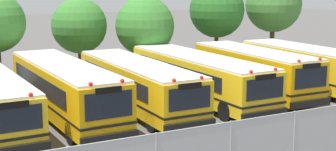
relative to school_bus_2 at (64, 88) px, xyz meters
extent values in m
plane|color=#514F4C|center=(3.79, -0.05, -1.46)|extent=(160.00, 160.00, 0.00)
cube|color=black|center=(-3.37, -5.35, -0.93)|extent=(2.53, 0.22, 0.36)
cube|color=black|center=(-3.37, -5.30, 0.21)|extent=(2.03, 0.11, 0.94)
cube|color=black|center=(-2.25, 0.27, 0.17)|extent=(0.25, 8.14, 0.70)
sphere|color=red|center=(-2.69, -5.11, 1.00)|extent=(0.18, 0.18, 0.18)
cube|color=black|center=(-3.37, -5.31, 0.74)|extent=(1.12, 0.11, 0.24)
cylinder|color=black|center=(-2.31, -3.85, -0.96)|extent=(0.31, 1.01, 1.00)
cylinder|color=black|center=(-2.49, 3.39, -0.96)|extent=(0.31, 1.01, 1.00)
cube|color=#EAA80C|center=(0.00, 0.03, -0.02)|extent=(2.64, 11.15, 2.18)
cube|color=white|center=(0.00, 0.03, 1.13)|extent=(2.58, 10.93, 0.12)
cube|color=black|center=(0.14, -5.59, -0.93)|extent=(2.41, 0.22, 0.36)
cube|color=black|center=(0.14, -5.54, 0.37)|extent=(1.94, 0.11, 1.05)
cube|color=black|center=(1.19, 0.36, 0.33)|extent=(0.25, 8.65, 0.79)
cube|color=black|center=(-1.21, 0.30, 0.33)|extent=(0.25, 8.65, 0.79)
cube|color=black|center=(0.00, 0.03, -0.46)|extent=(2.66, 11.26, 0.10)
sphere|color=red|center=(0.78, -5.36, 1.23)|extent=(0.18, 0.18, 0.18)
sphere|color=red|center=(-0.52, -5.39, 1.23)|extent=(0.18, 0.18, 0.18)
cube|color=black|center=(0.14, -5.55, 0.97)|extent=(1.07, 0.11, 0.24)
cylinder|color=black|center=(1.14, -4.10, -0.96)|extent=(0.30, 1.01, 1.00)
cylinder|color=black|center=(-0.94, -4.15, -0.96)|extent=(0.30, 1.01, 1.00)
cylinder|color=black|center=(0.95, 3.80, -0.96)|extent=(0.30, 1.01, 1.00)
cylinder|color=black|center=(-1.13, 3.75, -0.96)|extent=(0.30, 1.01, 1.00)
cube|color=yellow|center=(3.77, -0.08, -0.12)|extent=(2.48, 10.87, 1.99)
cube|color=white|center=(3.77, -0.08, 0.94)|extent=(2.43, 10.65, 0.12)
cube|color=black|center=(3.73, -5.58, -0.93)|extent=(2.46, 0.18, 0.36)
cube|color=black|center=(3.74, -5.53, 0.24)|extent=(1.98, 0.07, 0.96)
cube|color=black|center=(5.00, 0.21, 0.20)|extent=(0.09, 8.47, 0.72)
cube|color=black|center=(2.55, 0.22, 0.20)|extent=(0.09, 8.47, 0.72)
cube|color=black|center=(3.77, -0.08, -0.52)|extent=(2.50, 10.98, 0.10)
sphere|color=red|center=(4.40, -5.37, 1.04)|extent=(0.18, 0.18, 0.18)
sphere|color=red|center=(3.07, -5.36, 1.04)|extent=(0.18, 0.18, 0.18)
cube|color=black|center=(3.74, -5.54, 0.78)|extent=(1.09, 0.09, 0.24)
cylinder|color=black|center=(4.81, -4.12, -0.96)|extent=(0.29, 1.00, 1.00)
cylinder|color=black|center=(2.68, -4.10, -0.96)|extent=(0.29, 1.00, 1.00)
cylinder|color=black|center=(4.86, 3.54, -0.96)|extent=(0.29, 1.00, 1.00)
cylinder|color=black|center=(2.73, 3.55, -0.96)|extent=(0.29, 1.00, 1.00)
cube|color=yellow|center=(7.59, 0.17, -0.10)|extent=(2.68, 11.48, 2.03)
cube|color=white|center=(7.59, 0.17, 0.98)|extent=(2.63, 11.25, 0.12)
cube|color=black|center=(7.66, -5.62, -0.93)|extent=(2.59, 0.19, 0.36)
cube|color=black|center=(7.66, -5.57, 0.27)|extent=(2.08, 0.09, 0.97)
cube|color=black|center=(8.88, 0.49, 0.23)|extent=(0.15, 8.93, 0.73)
cube|color=black|center=(6.30, 0.45, 0.23)|extent=(0.15, 8.93, 0.73)
cube|color=black|center=(7.59, 0.17, -0.50)|extent=(2.71, 11.59, 0.10)
sphere|color=red|center=(8.36, -5.39, 1.08)|extent=(0.18, 0.18, 0.18)
sphere|color=red|center=(6.96, -5.41, 1.08)|extent=(0.18, 0.18, 0.18)
cube|color=black|center=(7.66, -5.58, 0.82)|extent=(1.14, 0.09, 0.24)
cylinder|color=black|center=(8.78, -4.14, -0.96)|extent=(0.29, 1.00, 1.00)
cylinder|color=black|center=(6.52, -4.17, -0.96)|extent=(0.29, 1.00, 1.00)
cylinder|color=black|center=(8.67, 4.11, -0.96)|extent=(0.29, 1.00, 1.00)
cylinder|color=black|center=(6.41, 4.08, -0.96)|extent=(0.29, 1.00, 1.00)
cube|color=#EAA80C|center=(11.13, -0.22, -0.03)|extent=(2.67, 9.47, 2.17)
cube|color=white|center=(11.13, -0.22, 1.12)|extent=(2.62, 9.28, 0.12)
cube|color=black|center=(11.02, -4.99, -0.93)|extent=(2.51, 0.22, 0.36)
cube|color=black|center=(11.02, -4.94, 0.37)|extent=(2.01, 0.11, 1.04)
cube|color=black|center=(12.39, 0.05, 0.32)|extent=(0.21, 7.34, 0.78)
cube|color=black|center=(9.89, 0.11, 0.32)|extent=(0.21, 7.34, 0.78)
cube|color=black|center=(11.13, -0.22, -0.46)|extent=(2.70, 9.56, 0.10)
sphere|color=red|center=(11.70, -4.79, 1.22)|extent=(0.18, 0.18, 0.18)
sphere|color=red|center=(10.35, -4.76, 1.22)|extent=(0.18, 0.18, 0.18)
cube|color=black|center=(11.02, -4.95, 0.96)|extent=(1.11, 0.11, 0.24)
cylinder|color=black|center=(12.14, -3.55, -0.96)|extent=(0.30, 1.01, 1.00)
cylinder|color=black|center=(9.97, -3.50, -0.96)|extent=(0.30, 1.01, 1.00)
cylinder|color=black|center=(12.29, 2.66, -0.96)|extent=(0.30, 1.01, 1.00)
cylinder|color=black|center=(10.11, 2.71, -0.96)|extent=(0.30, 1.01, 1.00)
cube|color=yellow|center=(14.95, -0.16, -0.06)|extent=(2.60, 9.26, 2.11)
cube|color=white|center=(14.95, -0.16, 1.06)|extent=(2.55, 9.07, 0.12)
cube|color=black|center=(16.23, 0.13, 0.28)|extent=(0.12, 7.20, 0.76)
cube|color=black|center=(13.68, 0.15, 0.28)|extent=(0.12, 7.20, 0.76)
cube|color=black|center=(14.95, -0.16, -0.48)|extent=(2.63, 9.35, 0.10)
cylinder|color=black|center=(13.80, -3.36, -0.96)|extent=(0.29, 1.00, 1.00)
cylinder|color=black|center=(16.09, 2.64, -0.96)|extent=(0.29, 1.00, 1.00)
cylinder|color=black|center=(13.87, 2.67, -0.96)|extent=(0.29, 1.00, 1.00)
cylinder|color=#4C3823|center=(3.74, 9.07, -0.34)|extent=(0.30, 0.30, 2.24)
sphere|color=#387A2D|center=(3.74, 9.07, 2.16)|extent=(3.70, 3.70, 3.70)
sphere|color=#387A2D|center=(4.11, 8.72, 2.27)|extent=(2.57, 2.57, 2.57)
cylinder|color=#4C3823|center=(7.69, 7.25, -0.41)|extent=(0.43, 0.43, 2.10)
sphere|color=#387A2D|center=(7.69, 7.25, 2.12)|extent=(3.97, 3.97, 3.97)
sphere|color=#387A2D|center=(8.17, 7.53, 2.07)|extent=(2.79, 2.79, 2.79)
cylinder|color=#4C3823|center=(13.71, 7.62, 0.02)|extent=(0.30, 0.30, 2.96)
sphere|color=#286623|center=(13.71, 7.62, 3.01)|extent=(4.02, 4.02, 4.02)
sphere|color=#286623|center=(14.08, 7.28, 3.40)|extent=(2.70, 2.70, 2.70)
cylinder|color=#4C3823|center=(18.71, 7.36, 0.14)|extent=(0.37, 0.37, 3.20)
sphere|color=#478438|center=(18.71, 7.36, 3.35)|extent=(4.32, 4.32, 4.32)
sphere|color=#478438|center=(18.43, 7.35, 3.22)|extent=(2.46, 2.46, 2.46)
cylinder|color=#9EA0A3|center=(2.56, -10.17, -0.44)|extent=(0.07, 0.07, 2.05)
cylinder|color=#9EA0A3|center=(5.27, -10.17, -0.44)|extent=(0.07, 0.07, 2.05)
cube|color=#ADB2B7|center=(3.91, -10.17, -0.44)|extent=(29.79, 0.02, 2.01)
cylinder|color=#9EA0A3|center=(3.91, -10.17, 0.56)|extent=(29.79, 0.04, 0.04)
camera|label=1|loc=(-6.48, -22.90, 5.00)|focal=53.03mm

